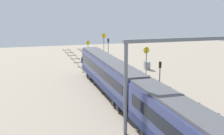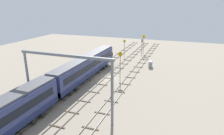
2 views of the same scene
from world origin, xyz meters
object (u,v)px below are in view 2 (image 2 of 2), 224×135
Objects in this scene: speed_sign_mid_trackside at (144,41)px; speed_sign_far_trackside at (120,62)px; signal_light_trackside_approach at (142,45)px; relay_cabinet at (150,64)px; overhead_gantry at (66,73)px; train at (53,88)px; signal_light_trackside_departure at (112,73)px; speed_sign_near_foreground at (124,45)px.

speed_sign_mid_trackside is 0.99× the size of speed_sign_far_trackside.
signal_light_trackside_approach is 3.23× the size of relay_cabinet.
signal_light_trackside_approach is at bearing -3.70° from overhead_gantry.
signal_light_trackside_approach reaches higher than train.
signal_light_trackside_departure is 16.41m from relay_cabinet.
train reaches higher than signal_light_trackside_departure.
signal_light_trackside_approach is (1.94, -5.05, 0.10)m from speed_sign_near_foreground.
speed_sign_far_trackside reaches higher than signal_light_trackside_departure.
overhead_gantry is 16.96m from speed_sign_far_trackside.
signal_light_trackside_departure is at bearing 179.79° from speed_sign_far_trackside.
signal_light_trackside_departure is (-30.11, -0.10, -0.96)m from speed_sign_mid_trackside.
speed_sign_far_trackside is 1.30× the size of signal_light_trackside_departure.
overhead_gantry is at bearing -121.37° from train.
speed_sign_mid_trackside is at bearing 0.20° from signal_light_trackside_departure.
speed_sign_mid_trackside is (39.08, -6.67, 1.31)m from train.
signal_light_trackside_departure is (-26.79, 0.05, -0.28)m from signal_light_trackside_approach.
overhead_gantry is 3.04× the size of signal_light_trackside_departure.
speed_sign_mid_trackside is 30.12m from signal_light_trackside_departure.
signal_light_trackside_approach reaches higher than speed_sign_near_foreground.
speed_sign_far_trackside is (16.58, -2.45, -2.62)m from overhead_gantry.
relay_cabinet is (15.55, -4.75, -2.22)m from signal_light_trackside_departure.
speed_sign_mid_trackside is 15.67m from relay_cabinet.
speed_sign_near_foreground is 0.97× the size of signal_light_trackside_approach.
speed_sign_far_trackside is 12.02m from relay_cabinet.
speed_sign_near_foreground is 5.41m from signal_light_trackside_approach.
speed_sign_far_trackside is at bearing -0.21° from signal_light_trackside_departure.
signal_light_trackside_departure is (11.62, -2.43, -3.54)m from overhead_gantry.
relay_cabinet is (27.17, -7.18, -5.75)m from overhead_gantry.
speed_sign_far_trackside is at bearing 179.91° from signal_light_trackside_approach.
speed_sign_far_trackside is (-19.89, -5.01, 0.73)m from speed_sign_near_foreground.
overhead_gantry reaches higher than speed_sign_far_trackside.
overhead_gantry reaches higher than relay_cabinet.
speed_sign_far_trackside is 1.18× the size of signal_light_trackside_approach.
speed_sign_near_foreground is at bearing 46.33° from relay_cabinet.
speed_sign_mid_trackside is at bearing -9.68° from train.
speed_sign_near_foreground is 13.69m from relay_cabinet.
signal_light_trackside_approach is 26.79m from signal_light_trackside_departure.
speed_sign_near_foreground is (36.47, 2.56, -3.36)m from overhead_gantry.
train is at bearing 154.83° from relay_cabinet.
speed_sign_mid_trackside is at bearing 0.28° from speed_sign_far_trackside.
overhead_gantry is at bearing 176.30° from signal_light_trackside_approach.
overhead_gantry is 2.75× the size of signal_light_trackside_approach.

